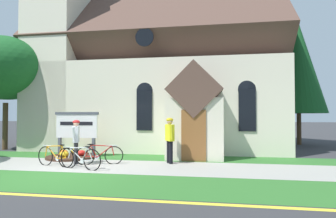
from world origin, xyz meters
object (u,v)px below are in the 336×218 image
(cyclist_in_white_jersey, at_px, (76,138))
(yard_deciduous_tree, at_px, (6,69))
(roadside_conifer, at_px, (298,67))
(cyclist_in_blue_jersey, at_px, (170,136))
(bicycle_red, at_px, (56,156))
(church_sign, at_px, (77,127))
(bicycle_silver, at_px, (80,158))
(bicycle_black, at_px, (99,155))

(cyclist_in_white_jersey, distance_m, yard_deciduous_tree, 7.84)
(roadside_conifer, bearing_deg, cyclist_in_blue_jersey, -131.78)
(cyclist_in_white_jersey, bearing_deg, bicycle_red, -135.35)
(bicycle_red, distance_m, cyclist_in_white_jersey, 0.96)
(church_sign, relative_size, yard_deciduous_tree, 0.33)
(church_sign, height_order, bicycle_silver, church_sign)
(bicycle_red, xyz_separation_m, cyclist_in_blue_jersey, (4.04, 1.23, 0.68))
(bicycle_red, distance_m, roadside_conifer, 15.27)
(cyclist_in_white_jersey, bearing_deg, roadside_conifer, 39.28)
(church_sign, distance_m, bicycle_silver, 3.26)
(church_sign, bearing_deg, bicycle_silver, -59.93)
(church_sign, distance_m, cyclist_in_white_jersey, 2.07)
(yard_deciduous_tree, bearing_deg, church_sign, -18.90)
(church_sign, bearing_deg, bicycle_black, -43.31)
(cyclist_in_white_jersey, bearing_deg, cyclist_in_blue_jersey, 11.48)
(bicycle_black, xyz_separation_m, yard_deciduous_tree, (-6.97, 3.50, 4.08))
(bicycle_red, xyz_separation_m, cyclist_in_white_jersey, (0.53, 0.52, 0.62))
(bicycle_silver, xyz_separation_m, bicycle_black, (0.29, 0.95, -0.02))
(bicycle_silver, relative_size, bicycle_black, 1.03)
(bicycle_silver, distance_m, bicycle_red, 1.20)
(bicycle_silver, height_order, cyclist_in_blue_jersey, cyclist_in_blue_jersey)
(church_sign, bearing_deg, cyclist_in_white_jersey, -62.75)
(bicycle_red, relative_size, cyclist_in_blue_jersey, 0.94)
(bicycle_silver, xyz_separation_m, cyclist_in_white_jersey, (-0.62, 0.88, 0.61))
(cyclist_in_white_jersey, bearing_deg, bicycle_black, 4.40)
(yard_deciduous_tree, bearing_deg, bicycle_silver, -33.63)
(cyclist_in_blue_jersey, height_order, roadside_conifer, roadside_conifer)
(cyclist_in_blue_jersey, bearing_deg, bicycle_black, -166.10)
(bicycle_silver, relative_size, cyclist_in_blue_jersey, 0.98)
(bicycle_silver, distance_m, roadside_conifer, 14.68)
(roadside_conifer, bearing_deg, bicycle_red, -140.45)
(church_sign, distance_m, cyclist_in_blue_jersey, 4.59)
(cyclist_in_white_jersey, xyz_separation_m, yard_deciduous_tree, (-6.06, 3.57, 3.46))
(church_sign, relative_size, bicycle_black, 1.22)
(cyclist_in_white_jersey, distance_m, roadside_conifer, 14.39)
(bicycle_black, distance_m, cyclist_in_white_jersey, 1.11)
(church_sign, xyz_separation_m, bicycle_black, (1.85, -1.74, -0.98))
(church_sign, xyz_separation_m, cyclist_in_white_jersey, (0.93, -1.81, -0.36))
(cyclist_in_white_jersey, relative_size, roadside_conifer, 0.21)
(bicycle_silver, xyz_separation_m, yard_deciduous_tree, (-6.68, 4.45, 4.06))
(bicycle_black, distance_m, yard_deciduous_tree, 8.81)
(bicycle_silver, relative_size, cyclist_in_white_jersey, 1.03)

